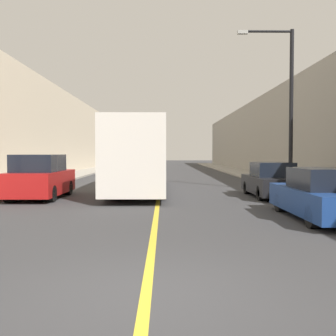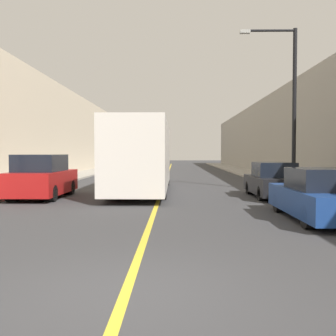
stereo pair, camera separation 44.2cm
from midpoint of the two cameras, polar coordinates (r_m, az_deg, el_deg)
ground_plane at (r=5.77m, az=-5.53°, el=-17.85°), size 200.00×200.00×0.00m
sidewalk_left at (r=36.37m, az=-13.46°, el=-0.88°), size 2.72×72.00×0.13m
sidewalk_right at (r=36.17m, az=10.89°, el=-0.87°), size 2.72×72.00×0.13m
building_row_left at (r=37.27m, az=-18.57°, el=5.05°), size 4.00×72.00×7.81m
building_row_right at (r=36.97m, az=16.06°, el=4.61°), size 4.00×72.00×7.18m
road_center_line at (r=35.46m, az=-1.32°, el=-1.00°), size 0.16×72.00×0.01m
bus at (r=20.26m, az=-4.64°, el=1.80°), size 2.59×11.73×3.46m
parked_suv_left at (r=18.00m, az=-18.73°, el=-1.41°), size 1.98×4.47×1.91m
car_right_near at (r=12.48m, az=20.57°, el=-3.85°), size 1.88×4.69×1.53m
car_right_mid at (r=18.08m, az=14.05°, el=-1.91°), size 1.80×4.32×1.57m
street_lamp_right at (r=20.63m, az=16.21°, el=9.62°), size 2.81×0.24×7.96m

